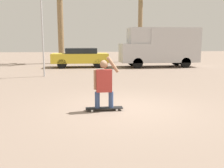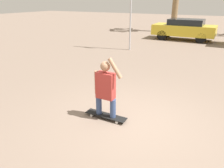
{
  "view_description": "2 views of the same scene",
  "coord_description": "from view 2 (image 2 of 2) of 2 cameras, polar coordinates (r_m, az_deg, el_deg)",
  "views": [
    {
      "loc": [
        -1.34,
        -7.1,
        1.98
      ],
      "look_at": [
        -0.41,
        0.07,
        0.74
      ],
      "focal_mm": 40.0,
      "sensor_mm": 36.0,
      "label": 1
    },
    {
      "loc": [
        1.72,
        -4.26,
        2.76
      ],
      "look_at": [
        -0.87,
        0.55,
        0.63
      ],
      "focal_mm": 35.0,
      "sensor_mm": 36.0,
      "label": 2
    }
  ],
  "objects": [
    {
      "name": "skateboard",
      "position": [
        5.46,
        -1.61,
        -8.23
      ],
      "size": [
        1.07,
        0.25,
        0.08
      ],
      "color": "black",
      "rests_on": "ground_plane"
    },
    {
      "name": "parked_car_yellow",
      "position": [
        16.89,
        18.36,
        13.57
      ],
      "size": [
        4.26,
        1.87,
        1.46
      ],
      "color": "black",
      "rests_on": "ground_plane"
    },
    {
      "name": "ground_plane",
      "position": [
        5.36,
        5.52,
        -9.83
      ],
      "size": [
        80.0,
        80.0,
        0.0
      ],
      "primitive_type": "plane",
      "color": "gray"
    },
    {
      "name": "person_skateboarder",
      "position": [
        5.12,
        -1.71,
        -0.65
      ],
      "size": [
        0.73,
        0.23,
        1.48
      ],
      "color": "#384C7A",
      "rests_on": "skateboard"
    }
  ]
}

